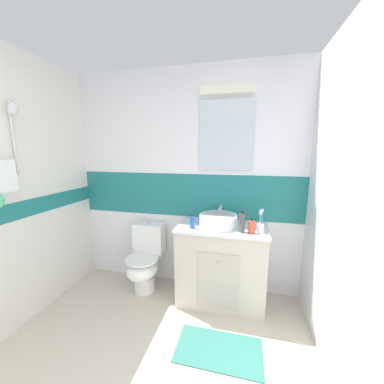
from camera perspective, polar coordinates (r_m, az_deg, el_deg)
name	(u,v)px	position (r m, az deg, el deg)	size (l,w,h in m)	color
ground_plane	(144,376)	(2.15, -12.33, -39.01)	(3.20, 3.48, 0.04)	beige
wall_back_tiled	(187,181)	(2.59, -1.30, 2.84)	(3.20, 0.20, 2.50)	white
vanity_cabinet	(221,264)	(2.50, 7.51, -17.82)	(0.91, 0.52, 0.85)	beige
sink_basin	(218,220)	(2.32, 6.80, -7.08)	(0.40, 0.44, 0.17)	white
toilet	(145,260)	(2.75, -11.96, -16.75)	(0.37, 0.50, 0.78)	white
toothbrush_cup	(261,227)	(2.20, 17.19, -8.51)	(0.07, 0.07, 0.23)	white
soap_dispenser	(251,227)	(2.17, 15.02, -8.71)	(0.07, 0.07, 0.15)	#D84C33
deodorant_spray_can	(192,221)	(2.22, 0.06, -7.58)	(0.05, 0.05, 0.15)	#2659B2
shampoo_bottle_tall	(242,222)	(2.16, 12.70, -7.54)	(0.05, 0.05, 0.21)	#4C4C51
bath_mat	(218,350)	(2.24, 6.82, -35.29)	(0.69, 0.39, 0.01)	#337266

